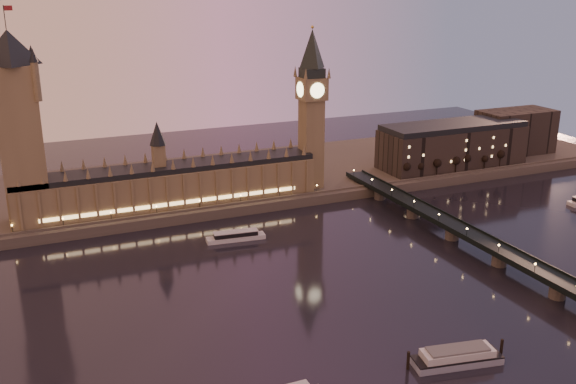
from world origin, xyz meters
name	(u,v)px	position (x,y,z in m)	size (l,w,h in m)	color
ground	(317,282)	(0.00, 0.00, 0.00)	(700.00, 700.00, 0.00)	black
far_embankment	(254,177)	(30.00, 165.00, 3.00)	(560.00, 130.00, 6.00)	#423D35
palace_of_westminster	(170,180)	(-40.12, 120.99, 21.71)	(180.00, 26.62, 52.00)	brown
victoria_tower	(18,118)	(-120.00, 121.00, 65.79)	(31.68, 31.68, 118.00)	brown
big_ben	(312,100)	(53.99, 120.99, 63.95)	(17.68, 17.68, 104.00)	brown
westminster_bridge	(474,242)	(91.61, 0.00, 5.52)	(13.20, 260.00, 15.30)	black
city_block	(474,140)	(194.94, 130.93, 22.24)	(155.00, 45.00, 34.00)	black
bare_tree_0	(406,168)	(120.87, 109.00, 14.18)	(5.40, 5.40, 10.99)	black
bare_tree_1	(423,166)	(134.17, 109.00, 14.18)	(5.40, 5.40, 10.99)	black
bare_tree_2	(439,164)	(147.48, 109.00, 14.18)	(5.40, 5.40, 10.99)	black
bare_tree_3	(454,162)	(160.78, 109.00, 14.18)	(5.40, 5.40, 10.99)	black
bare_tree_4	(469,160)	(174.08, 109.00, 14.18)	(5.40, 5.40, 10.99)	black
bare_tree_5	(484,158)	(187.39, 109.00, 14.18)	(5.40, 5.40, 10.99)	black
bare_tree_6	(499,156)	(200.69, 109.00, 14.18)	(5.40, 5.40, 10.99)	black
cruise_boat_a	(236,236)	(-17.95, 65.11, 2.28)	(32.88, 10.56, 5.17)	silver
moored_barge	(457,357)	(17.52, -82.35, 3.00)	(38.14, 15.27, 7.10)	#8691AB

